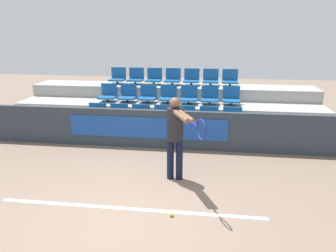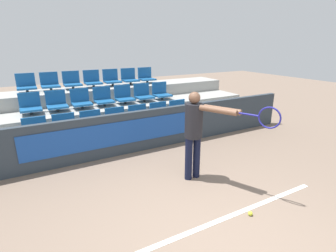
% 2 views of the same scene
% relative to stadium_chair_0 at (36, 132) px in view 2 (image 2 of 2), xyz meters
% --- Properties ---
extents(ground_plane, '(30.00, 30.00, 0.00)m').
position_rel_stadium_chair_0_xyz_m(ground_plane, '(1.78, -3.91, -0.56)').
color(ground_plane, '#7A6656').
extents(court_baseline, '(4.31, 0.08, 0.01)m').
position_rel_stadium_chair_0_xyz_m(court_baseline, '(1.78, -3.58, -0.55)').
color(court_baseline, white).
rests_on(court_baseline, ground).
extents(barrier_wall, '(9.11, 0.14, 0.93)m').
position_rel_stadium_chair_0_xyz_m(barrier_wall, '(1.77, -0.74, -0.09)').
color(barrier_wall, '#2D3842').
rests_on(barrier_wall, ground).
extents(bleacher_tier_front, '(8.71, 1.06, 0.35)m').
position_rel_stadium_chair_0_xyz_m(bleacher_tier_front, '(1.78, -0.13, -0.38)').
color(bleacher_tier_front, '#9E9E99').
rests_on(bleacher_tier_front, ground).
extents(bleacher_tier_middle, '(8.71, 1.06, 0.71)m').
position_rel_stadium_chair_0_xyz_m(bleacher_tier_middle, '(1.78, 0.93, -0.20)').
color(bleacher_tier_middle, '#9E9E99').
rests_on(bleacher_tier_middle, ground).
extents(bleacher_tier_back, '(8.71, 1.06, 1.06)m').
position_rel_stadium_chair_0_xyz_m(bleacher_tier_back, '(1.78, 1.99, -0.02)').
color(bleacher_tier_back, '#9E9E99').
rests_on(bleacher_tier_back, ground).
extents(stadium_chair_0, '(0.48, 0.45, 0.50)m').
position_rel_stadium_chair_0_xyz_m(stadium_chair_0, '(0.00, 0.00, 0.00)').
color(stadium_chair_0, '#333333').
rests_on(stadium_chair_0, bleacher_tier_front).
extents(stadium_chair_1, '(0.48, 0.45, 0.50)m').
position_rel_stadium_chair_0_xyz_m(stadium_chair_1, '(0.59, 0.00, 0.00)').
color(stadium_chair_1, '#333333').
rests_on(stadium_chair_1, bleacher_tier_front).
extents(stadium_chair_2, '(0.48, 0.45, 0.50)m').
position_rel_stadium_chair_0_xyz_m(stadium_chair_2, '(1.18, 0.00, 0.00)').
color(stadium_chair_2, '#333333').
rests_on(stadium_chair_2, bleacher_tier_front).
extents(stadium_chair_3, '(0.48, 0.45, 0.50)m').
position_rel_stadium_chair_0_xyz_m(stadium_chair_3, '(1.78, 0.00, 0.00)').
color(stadium_chair_3, '#333333').
rests_on(stadium_chair_3, bleacher_tier_front).
extents(stadium_chair_4, '(0.48, 0.45, 0.50)m').
position_rel_stadium_chair_0_xyz_m(stadium_chair_4, '(2.37, 0.00, 0.00)').
color(stadium_chair_4, '#333333').
rests_on(stadium_chair_4, bleacher_tier_front).
extents(stadium_chair_5, '(0.48, 0.45, 0.50)m').
position_rel_stadium_chair_0_xyz_m(stadium_chair_5, '(2.96, 0.00, 0.00)').
color(stadium_chair_5, '#333333').
rests_on(stadium_chair_5, bleacher_tier_front).
extents(stadium_chair_6, '(0.48, 0.45, 0.50)m').
position_rel_stadium_chair_0_xyz_m(stadium_chair_6, '(3.55, 0.00, 0.00)').
color(stadium_chair_6, '#333333').
rests_on(stadium_chair_6, bleacher_tier_front).
extents(stadium_chair_7, '(0.48, 0.45, 0.50)m').
position_rel_stadium_chair_0_xyz_m(stadium_chair_7, '(0.00, 1.06, 0.35)').
color(stadium_chair_7, '#333333').
rests_on(stadium_chair_7, bleacher_tier_middle).
extents(stadium_chair_8, '(0.48, 0.45, 0.50)m').
position_rel_stadium_chair_0_xyz_m(stadium_chair_8, '(0.59, 1.06, 0.35)').
color(stadium_chair_8, '#333333').
rests_on(stadium_chair_8, bleacher_tier_middle).
extents(stadium_chair_9, '(0.48, 0.45, 0.50)m').
position_rel_stadium_chair_0_xyz_m(stadium_chair_9, '(1.18, 1.06, 0.35)').
color(stadium_chair_9, '#333333').
rests_on(stadium_chair_9, bleacher_tier_middle).
extents(stadium_chair_10, '(0.48, 0.45, 0.50)m').
position_rel_stadium_chair_0_xyz_m(stadium_chair_10, '(1.78, 1.06, 0.35)').
color(stadium_chair_10, '#333333').
rests_on(stadium_chair_10, bleacher_tier_middle).
extents(stadium_chair_11, '(0.48, 0.45, 0.50)m').
position_rel_stadium_chair_0_xyz_m(stadium_chair_11, '(2.37, 1.06, 0.35)').
color(stadium_chair_11, '#333333').
rests_on(stadium_chair_11, bleacher_tier_middle).
extents(stadium_chair_12, '(0.48, 0.45, 0.50)m').
position_rel_stadium_chair_0_xyz_m(stadium_chair_12, '(2.96, 1.06, 0.35)').
color(stadium_chair_12, '#333333').
rests_on(stadium_chair_12, bleacher_tier_middle).
extents(stadium_chair_13, '(0.48, 0.45, 0.50)m').
position_rel_stadium_chair_0_xyz_m(stadium_chair_13, '(3.55, 1.06, 0.35)').
color(stadium_chair_13, '#333333').
rests_on(stadium_chair_13, bleacher_tier_middle).
extents(stadium_chair_14, '(0.48, 0.45, 0.50)m').
position_rel_stadium_chair_0_xyz_m(stadium_chair_14, '(0.00, 2.12, 0.71)').
color(stadium_chair_14, '#333333').
rests_on(stadium_chair_14, bleacher_tier_back).
extents(stadium_chair_15, '(0.48, 0.45, 0.50)m').
position_rel_stadium_chair_0_xyz_m(stadium_chair_15, '(0.59, 2.12, 0.71)').
color(stadium_chair_15, '#333333').
rests_on(stadium_chair_15, bleacher_tier_back).
extents(stadium_chair_16, '(0.48, 0.45, 0.50)m').
position_rel_stadium_chair_0_xyz_m(stadium_chair_16, '(1.18, 2.12, 0.71)').
color(stadium_chair_16, '#333333').
rests_on(stadium_chair_16, bleacher_tier_back).
extents(stadium_chair_17, '(0.48, 0.45, 0.50)m').
position_rel_stadium_chair_0_xyz_m(stadium_chair_17, '(1.78, 2.12, 0.71)').
color(stadium_chair_17, '#333333').
rests_on(stadium_chair_17, bleacher_tier_back).
extents(stadium_chair_18, '(0.48, 0.45, 0.50)m').
position_rel_stadium_chair_0_xyz_m(stadium_chair_18, '(2.37, 2.12, 0.71)').
color(stadium_chair_18, '#333333').
rests_on(stadium_chair_18, bleacher_tier_back).
extents(stadium_chair_19, '(0.48, 0.45, 0.50)m').
position_rel_stadium_chair_0_xyz_m(stadium_chair_19, '(2.96, 2.12, 0.71)').
color(stadium_chair_19, '#333333').
rests_on(stadium_chair_19, bleacher_tier_back).
extents(stadium_chair_20, '(0.48, 0.45, 0.50)m').
position_rel_stadium_chair_0_xyz_m(stadium_chair_20, '(3.55, 2.12, 0.71)').
color(stadium_chair_20, '#333333').
rests_on(stadium_chair_20, bleacher_tier_back).
extents(tennis_player, '(0.75, 1.43, 1.58)m').
position_rel_stadium_chair_0_xyz_m(tennis_player, '(2.40, -2.45, 0.42)').
color(tennis_player, black).
rests_on(tennis_player, ground).
extents(tennis_ball, '(0.07, 0.07, 0.07)m').
position_rel_stadium_chair_0_xyz_m(tennis_ball, '(2.47, -3.70, -0.52)').
color(tennis_ball, '#CCDB33').
rests_on(tennis_ball, ground).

